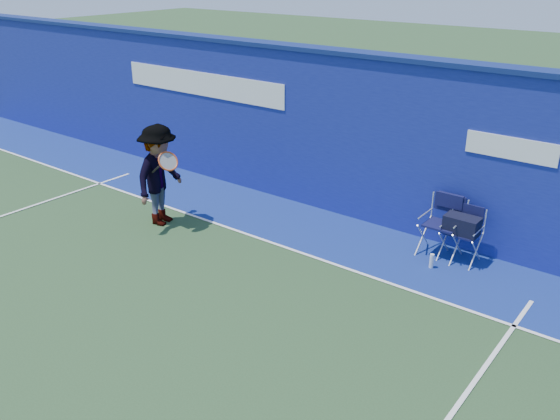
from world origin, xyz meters
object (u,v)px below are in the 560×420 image
Objects in this scene: directors_chair_right at (461,239)px; water_bottle at (432,261)px; tennis_player at (160,175)px; directors_chair_left at (441,236)px.

directors_chair_right is 3.74× the size of water_bottle.
water_bottle is 5.01m from tennis_player.
water_bottle is 0.13× the size of tennis_player.
directors_chair_right is 0.63m from water_bottle.
water_bottle is at bearing -79.75° from directors_chair_left.
directors_chair_left is 0.34m from directors_chair_right.
water_bottle is at bearing 16.51° from tennis_player.
directors_chair_left reaches higher than water_bottle.
tennis_player is (-4.74, -1.41, 0.82)m from water_bottle.
directors_chair_left reaches higher than directors_chair_right.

